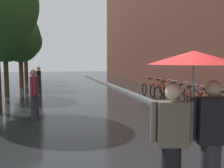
{
  "coord_description": "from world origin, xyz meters",
  "views": [
    {
      "loc": [
        -1.25,
        -3.2,
        1.93
      ],
      "look_at": [
        0.23,
        2.6,
        1.35
      ],
      "focal_mm": 38.83,
      "sensor_mm": 36.0,
      "label": 1
    }
  ],
  "objects_px": {
    "parked_bicycle_6": "(167,92)",
    "parked_bicycle_7": "(162,90)",
    "street_tree_2": "(5,35)",
    "couple_under_umbrella": "(193,99)",
    "street_tree_4": "(24,33)",
    "pedestrian_walking_midground": "(35,93)",
    "street_tree_3": "(20,39)",
    "parked_bicycle_5": "(177,95)",
    "parked_bicycle_3": "(194,100)",
    "parked_bicycle_4": "(184,97)",
    "parked_bicycle_2": "(208,104)",
    "parked_bicycle_8": "(153,89)",
    "street_tree_5": "(26,41)",
    "pedestrian_walking_far": "(39,80)"
  },
  "relations": [
    {
      "from": "street_tree_5",
      "to": "parked_bicycle_2",
      "type": "bearing_deg",
      "value": -67.23
    },
    {
      "from": "parked_bicycle_5",
      "to": "parked_bicycle_2",
      "type": "bearing_deg",
      "value": -94.28
    },
    {
      "from": "parked_bicycle_8",
      "to": "street_tree_5",
      "type": "bearing_deg",
      "value": 119.91
    },
    {
      "from": "street_tree_5",
      "to": "parked_bicycle_5",
      "type": "distance_m",
      "value": 18.11
    },
    {
      "from": "couple_under_umbrella",
      "to": "parked_bicycle_4",
      "type": "bearing_deg",
      "value": 59.76
    },
    {
      "from": "street_tree_5",
      "to": "parked_bicycle_2",
      "type": "distance_m",
      "value": 20.29
    },
    {
      "from": "street_tree_4",
      "to": "pedestrian_walking_midground",
      "type": "xyz_separation_m",
      "value": [
        1.52,
        -13.56,
        -3.36
      ]
    },
    {
      "from": "street_tree_3",
      "to": "parked_bicycle_5",
      "type": "bearing_deg",
      "value": -46.38
    },
    {
      "from": "parked_bicycle_7",
      "to": "parked_bicycle_8",
      "type": "xyz_separation_m",
      "value": [
        -0.16,
        0.74,
        0.0
      ]
    },
    {
      "from": "street_tree_2",
      "to": "parked_bicycle_6",
      "type": "height_order",
      "value": "street_tree_2"
    },
    {
      "from": "street_tree_4",
      "to": "pedestrian_walking_midground",
      "type": "relative_size",
      "value": 3.55
    },
    {
      "from": "parked_bicycle_5",
      "to": "pedestrian_walking_midground",
      "type": "relative_size",
      "value": 0.67
    },
    {
      "from": "street_tree_2",
      "to": "parked_bicycle_4",
      "type": "bearing_deg",
      "value": -32.13
    },
    {
      "from": "parked_bicycle_3",
      "to": "parked_bicycle_8",
      "type": "bearing_deg",
      "value": 89.37
    },
    {
      "from": "parked_bicycle_6",
      "to": "parked_bicycle_7",
      "type": "xyz_separation_m",
      "value": [
        0.16,
        0.89,
        0.0
      ]
    },
    {
      "from": "parked_bicycle_3",
      "to": "parked_bicycle_4",
      "type": "distance_m",
      "value": 0.78
    },
    {
      "from": "parked_bicycle_2",
      "to": "couple_under_umbrella",
      "type": "xyz_separation_m",
      "value": [
        -3.61,
        -4.6,
        1.05
      ]
    },
    {
      "from": "street_tree_3",
      "to": "pedestrian_walking_far",
      "type": "bearing_deg",
      "value": -70.28
    },
    {
      "from": "street_tree_3",
      "to": "parked_bicycle_4",
      "type": "height_order",
      "value": "street_tree_3"
    },
    {
      "from": "street_tree_4",
      "to": "parked_bicycle_6",
      "type": "xyz_separation_m",
      "value": [
        7.51,
        -11.13,
        -3.86
      ]
    },
    {
      "from": "street_tree_2",
      "to": "parked_bicycle_3",
      "type": "height_order",
      "value": "street_tree_2"
    },
    {
      "from": "street_tree_3",
      "to": "street_tree_5",
      "type": "bearing_deg",
      "value": 92.39
    },
    {
      "from": "street_tree_2",
      "to": "couple_under_umbrella",
      "type": "height_order",
      "value": "street_tree_2"
    },
    {
      "from": "parked_bicycle_2",
      "to": "parked_bicycle_8",
      "type": "xyz_separation_m",
      "value": [
        0.05,
        4.9,
        0.0
      ]
    },
    {
      "from": "street_tree_3",
      "to": "pedestrian_walking_far",
      "type": "xyz_separation_m",
      "value": [
        1.34,
        -3.74,
        -2.62
      ]
    },
    {
      "from": "street_tree_5",
      "to": "parked_bicycle_7",
      "type": "distance_m",
      "value": 16.7
    },
    {
      "from": "parked_bicycle_5",
      "to": "street_tree_4",
      "type": "bearing_deg",
      "value": 122.79
    },
    {
      "from": "street_tree_4",
      "to": "couple_under_umbrella",
      "type": "bearing_deg",
      "value": -78.53
    },
    {
      "from": "street_tree_4",
      "to": "parked_bicycle_2",
      "type": "height_order",
      "value": "street_tree_4"
    },
    {
      "from": "parked_bicycle_2",
      "to": "parked_bicycle_8",
      "type": "height_order",
      "value": "same"
    },
    {
      "from": "parked_bicycle_3",
      "to": "parked_bicycle_8",
      "type": "distance_m",
      "value": 4.02
    },
    {
      "from": "street_tree_3",
      "to": "parked_bicycle_4",
      "type": "distance_m",
      "value": 11.94
    },
    {
      "from": "parked_bicycle_8",
      "to": "pedestrian_walking_far",
      "type": "distance_m",
      "value": 6.4
    },
    {
      "from": "parked_bicycle_6",
      "to": "pedestrian_walking_far",
      "type": "relative_size",
      "value": 0.73
    },
    {
      "from": "street_tree_3",
      "to": "parked_bicycle_6",
      "type": "relative_size",
      "value": 4.35
    },
    {
      "from": "parked_bicycle_3",
      "to": "couple_under_umbrella",
      "type": "height_order",
      "value": "couple_under_umbrella"
    },
    {
      "from": "parked_bicycle_7",
      "to": "street_tree_3",
      "type": "bearing_deg",
      "value": 140.28
    },
    {
      "from": "parked_bicycle_2",
      "to": "pedestrian_walking_far",
      "type": "distance_m",
      "value": 9.08
    },
    {
      "from": "street_tree_4",
      "to": "parked_bicycle_2",
      "type": "relative_size",
      "value": 5.03
    },
    {
      "from": "street_tree_5",
      "to": "pedestrian_walking_midground",
      "type": "relative_size",
      "value": 3.33
    },
    {
      "from": "parked_bicycle_8",
      "to": "street_tree_2",
      "type": "bearing_deg",
      "value": 168.14
    },
    {
      "from": "parked_bicycle_6",
      "to": "parked_bicycle_7",
      "type": "relative_size",
      "value": 1.04
    },
    {
      "from": "street_tree_3",
      "to": "pedestrian_walking_midground",
      "type": "xyz_separation_m",
      "value": [
        1.45,
        -9.65,
        -2.56
      ]
    },
    {
      "from": "street_tree_4",
      "to": "pedestrian_walking_midground",
      "type": "distance_m",
      "value": 14.06
    },
    {
      "from": "street_tree_5",
      "to": "pedestrian_walking_midground",
      "type": "distance_m",
      "value": 17.93
    },
    {
      "from": "street_tree_3",
      "to": "street_tree_4",
      "type": "relative_size",
      "value": 0.88
    },
    {
      "from": "parked_bicycle_6",
      "to": "couple_under_umbrella",
      "type": "distance_m",
      "value": 8.74
    },
    {
      "from": "street_tree_3",
      "to": "parked_bicycle_6",
      "type": "xyz_separation_m",
      "value": [
        7.45,
        -7.21,
        -3.06
      ]
    },
    {
      "from": "pedestrian_walking_midground",
      "to": "pedestrian_walking_far",
      "type": "xyz_separation_m",
      "value": [
        -0.11,
        5.91,
        -0.06
      ]
    },
    {
      "from": "street_tree_3",
      "to": "couple_under_umbrella",
      "type": "distance_m",
      "value": 15.68
    }
  ]
}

